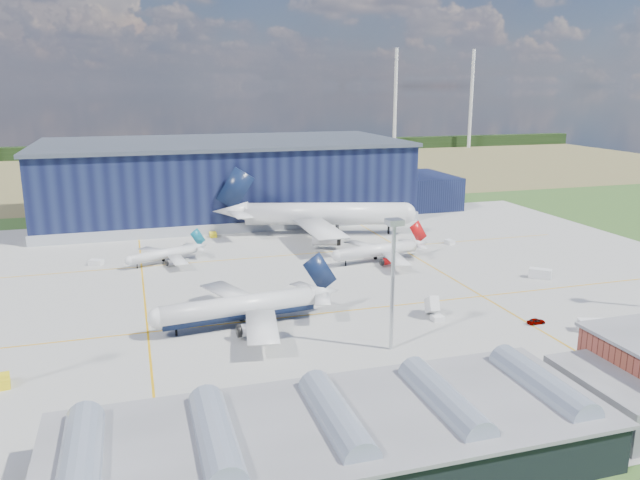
{
  "coord_description": "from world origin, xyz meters",
  "views": [
    {
      "loc": [
        -30.93,
        -122.15,
        44.2
      ],
      "look_at": [
        10.72,
        14.36,
        8.94
      ],
      "focal_mm": 35.0,
      "sensor_mm": 36.0,
      "label": 1
    }
  ],
  "objects_px": {
    "airliner_navy": "(239,296)",
    "gse_tug_b": "(243,313)",
    "gse_van_b": "(540,274)",
    "car_b": "(478,388)",
    "gse_tug_a": "(2,382)",
    "car_a": "(536,321)",
    "airliner_widebody": "(325,202)",
    "hangar": "(232,182)",
    "gse_cart_b": "(96,263)",
    "gse_van_c": "(489,376)",
    "gse_cart_a": "(450,242)",
    "gse_tug_c": "(213,235)",
    "airliner_regional": "(163,249)",
    "airstair": "(432,309)",
    "airliner_red": "(377,244)",
    "gse_van_a": "(593,326)",
    "light_mast_center": "(393,263)"
  },
  "relations": [
    {
      "from": "gse_cart_a",
      "to": "hangar",
      "type": "bearing_deg",
      "value": 122.41
    },
    {
      "from": "airliner_widebody",
      "to": "gse_van_a",
      "type": "xyz_separation_m",
      "value": [
        24.14,
        -88.45,
        -8.95
      ]
    },
    {
      "from": "airliner_navy",
      "to": "car_a",
      "type": "distance_m",
      "value": 56.83
    },
    {
      "from": "gse_tug_a",
      "to": "car_a",
      "type": "height_order",
      "value": "gse_tug_a"
    },
    {
      "from": "gse_tug_a",
      "to": "gse_cart_a",
      "type": "relative_size",
      "value": 1.29
    },
    {
      "from": "airliner_navy",
      "to": "gse_cart_b",
      "type": "distance_m",
      "value": 59.09
    },
    {
      "from": "airliner_widebody",
      "to": "gse_van_c",
      "type": "xyz_separation_m",
      "value": [
        -5.42,
        -101.0,
        -8.9
      ]
    },
    {
      "from": "hangar",
      "to": "car_a",
      "type": "xyz_separation_m",
      "value": [
        38.36,
        -122.16,
        -11.02
      ]
    },
    {
      "from": "airliner_widebody",
      "to": "airliner_regional",
      "type": "distance_m",
      "value": 52.95
    },
    {
      "from": "gse_van_c",
      "to": "airliner_regional",
      "type": "bearing_deg",
      "value": 43.28
    },
    {
      "from": "gse_van_b",
      "to": "car_b",
      "type": "height_order",
      "value": "gse_van_b"
    },
    {
      "from": "airliner_navy",
      "to": "airliner_regional",
      "type": "relative_size",
      "value": 1.63
    },
    {
      "from": "light_mast_center",
      "to": "gse_tug_a",
      "type": "bearing_deg",
      "value": 175.88
    },
    {
      "from": "gse_cart_a",
      "to": "gse_cart_b",
      "type": "relative_size",
      "value": 0.87
    },
    {
      "from": "airliner_red",
      "to": "gse_tug_b",
      "type": "relative_size",
      "value": 10.91
    },
    {
      "from": "gse_cart_b",
      "to": "gse_van_c",
      "type": "xyz_separation_m",
      "value": [
        60.4,
        -85.9,
        0.46
      ]
    },
    {
      "from": "gse_van_b",
      "to": "airliner_navy",
      "type": "bearing_deg",
      "value": 138.39
    },
    {
      "from": "gse_van_b",
      "to": "gse_cart_b",
      "type": "bearing_deg",
      "value": 108.23
    },
    {
      "from": "gse_tug_b",
      "to": "car_a",
      "type": "height_order",
      "value": "car_a"
    },
    {
      "from": "airliner_regional",
      "to": "car_a",
      "type": "relative_size",
      "value": 6.58
    },
    {
      "from": "airliner_regional",
      "to": "gse_cart_a",
      "type": "relative_size",
      "value": 7.94
    },
    {
      "from": "airliner_widebody",
      "to": "airstair",
      "type": "relative_size",
      "value": 13.39
    },
    {
      "from": "gse_van_b",
      "to": "car_b",
      "type": "relative_size",
      "value": 1.49
    },
    {
      "from": "gse_tug_b",
      "to": "light_mast_center",
      "type": "bearing_deg",
      "value": -25.26
    },
    {
      "from": "light_mast_center",
      "to": "airliner_navy",
      "type": "distance_m",
      "value": 30.83
    },
    {
      "from": "light_mast_center",
      "to": "airliner_red",
      "type": "distance_m",
      "value": 56.17
    },
    {
      "from": "gse_van_b",
      "to": "car_a",
      "type": "xyz_separation_m",
      "value": [
        -18.91,
        -24.91,
        -0.55
      ]
    },
    {
      "from": "hangar",
      "to": "airliner_widebody",
      "type": "height_order",
      "value": "hangar"
    },
    {
      "from": "gse_tug_c",
      "to": "airliner_regional",
      "type": "bearing_deg",
      "value": -121.36
    },
    {
      "from": "gse_van_b",
      "to": "airstair",
      "type": "xyz_separation_m",
      "value": [
        -36.05,
        -15.19,
        0.33
      ]
    },
    {
      "from": "airliner_widebody",
      "to": "gse_van_b",
      "type": "bearing_deg",
      "value": -42.49
    },
    {
      "from": "gse_cart_a",
      "to": "gse_tug_c",
      "type": "xyz_separation_m",
      "value": [
        -64.02,
        28.74,
        0.07
      ]
    },
    {
      "from": "light_mast_center",
      "to": "airliner_regional",
      "type": "bearing_deg",
      "value": 117.31
    },
    {
      "from": "airstair",
      "to": "car_a",
      "type": "distance_m",
      "value": 19.73
    },
    {
      "from": "gse_tug_a",
      "to": "car_b",
      "type": "relative_size",
      "value": 1.11
    },
    {
      "from": "hangar",
      "to": "light_mast_center",
      "type": "bearing_deg",
      "value": -86.7
    },
    {
      "from": "gse_van_b",
      "to": "car_b",
      "type": "bearing_deg",
      "value": 177.08
    },
    {
      "from": "gse_cart_a",
      "to": "gse_cart_b",
      "type": "distance_m",
      "value": 96.75
    },
    {
      "from": "hangar",
      "to": "gse_tug_c",
      "type": "bearing_deg",
      "value": -108.98
    },
    {
      "from": "gse_cart_a",
      "to": "gse_van_c",
      "type": "xyz_separation_m",
      "value": [
        -36.12,
        -79.26,
        0.55
      ]
    },
    {
      "from": "light_mast_center",
      "to": "gse_tug_b",
      "type": "xyz_separation_m",
      "value": [
        -21.55,
        23.52,
        -14.86
      ]
    },
    {
      "from": "airstair",
      "to": "car_b",
      "type": "bearing_deg",
      "value": -92.48
    },
    {
      "from": "airstair",
      "to": "hangar",
      "type": "bearing_deg",
      "value": 112.54
    },
    {
      "from": "gse_van_b",
      "to": "gse_van_c",
      "type": "distance_m",
      "value": 59.58
    },
    {
      "from": "gse_tug_a",
      "to": "gse_tug_b",
      "type": "height_order",
      "value": "gse_tug_a"
    },
    {
      "from": "gse_cart_a",
      "to": "car_a",
      "type": "height_order",
      "value": "gse_cart_a"
    },
    {
      "from": "car_b",
      "to": "airliner_regional",
      "type": "bearing_deg",
      "value": 39.22
    },
    {
      "from": "airliner_navy",
      "to": "gse_tug_b",
      "type": "xyz_separation_m",
      "value": [
        1.71,
        5.52,
        -5.6
      ]
    },
    {
      "from": "airliner_navy",
      "to": "car_b",
      "type": "bearing_deg",
      "value": 122.8
    },
    {
      "from": "gse_cart_b",
      "to": "airliner_red",
      "type": "bearing_deg",
      "value": -79.74
    }
  ]
}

